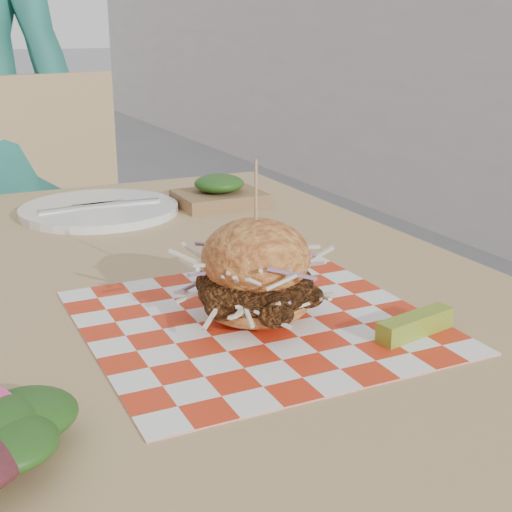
# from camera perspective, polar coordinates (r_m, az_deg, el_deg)

# --- Properties ---
(patio_table) EXTENTS (0.80, 1.20, 0.75)m
(patio_table) POSITION_cam_1_polar(r_m,az_deg,el_deg) (0.95, -6.70, -6.29)
(patio_table) COLOR tan
(patio_table) RESTS_ON ground
(patio_chair) EXTENTS (0.52, 0.53, 0.95)m
(patio_chair) POSITION_cam_1_polar(r_m,az_deg,el_deg) (1.81, -16.80, 0.90)
(patio_chair) COLOR tan
(patio_chair) RESTS_ON ground
(paper_liner) EXTENTS (0.36, 0.36, 0.00)m
(paper_liner) POSITION_cam_1_polar(r_m,az_deg,el_deg) (0.78, 0.00, -5.19)
(paper_liner) COLOR red
(paper_liner) RESTS_ON patio_table
(sandwich) EXTENTS (0.16, 0.16, 0.18)m
(sandwich) POSITION_cam_1_polar(r_m,az_deg,el_deg) (0.76, 0.00, -1.73)
(sandwich) COLOR #D4873B
(sandwich) RESTS_ON paper_liner
(pickle_spear) EXTENTS (0.10, 0.04, 0.02)m
(pickle_spear) POSITION_cam_1_polar(r_m,az_deg,el_deg) (0.76, 12.62, -5.40)
(pickle_spear) COLOR #88A22F
(pickle_spear) RESTS_ON paper_liner
(place_setting) EXTENTS (0.27, 0.27, 0.02)m
(place_setting) POSITION_cam_1_polar(r_m,az_deg,el_deg) (1.26, -12.42, 3.66)
(place_setting) COLOR white
(place_setting) RESTS_ON patio_table
(kraft_tray) EXTENTS (0.15, 0.12, 0.06)m
(kraft_tray) POSITION_cam_1_polar(r_m,az_deg,el_deg) (1.29, -2.96, 5.07)
(kraft_tray) COLOR olive
(kraft_tray) RESTS_ON patio_table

